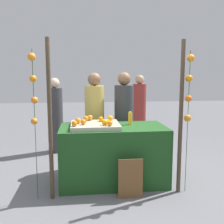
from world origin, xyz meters
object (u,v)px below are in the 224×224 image
(chalkboard_sign, at_px, (130,179))
(vendor_left, at_px, (95,124))
(orange_0, at_px, (78,121))
(orange_1, at_px, (110,123))
(juice_bottle, at_px, (130,118))
(vendor_right, at_px, (124,123))
(stall_counter, at_px, (113,154))

(chalkboard_sign, bearing_deg, vendor_left, 107.84)
(orange_0, distance_m, orange_1, 0.51)
(orange_0, bearing_deg, vendor_left, 68.63)
(orange_1, xyz_separation_m, juice_bottle, (0.36, 0.37, 0.00))
(vendor_left, height_order, vendor_right, vendor_right)
(chalkboard_sign, bearing_deg, orange_0, 141.36)
(stall_counter, xyz_separation_m, orange_1, (-0.08, -0.26, 0.54))
(vendor_right, bearing_deg, orange_0, -137.83)
(orange_1, distance_m, juice_bottle, 0.51)
(orange_1, height_order, juice_bottle, juice_bottle)
(stall_counter, relative_size, vendor_right, 0.94)
(orange_0, xyz_separation_m, orange_1, (0.45, -0.24, -0.00))
(orange_1, bearing_deg, juice_bottle, 45.63)
(orange_1, bearing_deg, vendor_right, 69.81)
(orange_0, relative_size, orange_1, 1.12)
(stall_counter, distance_m, vendor_left, 0.82)
(juice_bottle, height_order, vendor_left, vendor_left)
(stall_counter, relative_size, orange_1, 20.96)
(juice_bottle, bearing_deg, vendor_right, 90.16)
(juice_bottle, xyz_separation_m, vendor_left, (-0.53, 0.59, -0.19))
(vendor_right, bearing_deg, juice_bottle, -89.84)
(stall_counter, xyz_separation_m, vendor_left, (-0.25, 0.70, 0.35))
(chalkboard_sign, distance_m, vendor_right, 1.39)
(juice_bottle, height_order, chalkboard_sign, juice_bottle)
(vendor_right, bearing_deg, vendor_left, -178.78)
(orange_0, bearing_deg, orange_1, -28.13)
(orange_1, height_order, chalkboard_sign, orange_1)
(stall_counter, bearing_deg, juice_bottle, 21.29)
(orange_1, bearing_deg, chalkboard_sign, -52.29)
(stall_counter, height_order, juice_bottle, juice_bottle)
(orange_0, height_order, vendor_right, vendor_right)
(vendor_left, distance_m, vendor_right, 0.53)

